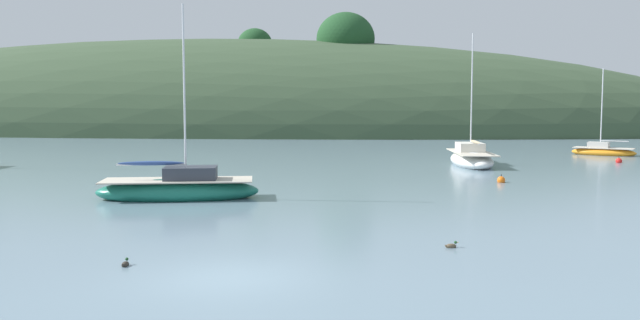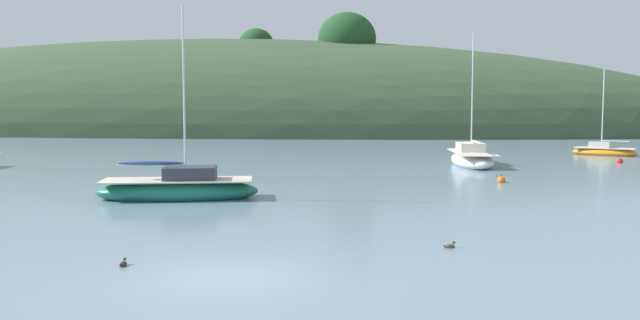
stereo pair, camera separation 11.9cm
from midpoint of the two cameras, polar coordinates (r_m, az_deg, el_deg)
The scene contains 9 objects.
ground_plane at distance 17.05m, azimuth -7.80°, elevation -9.98°, with size 400.00×400.00×0.00m, color slate.
far_shoreline_hill at distance 97.66m, azimuth -10.74°, elevation 2.46°, with size 150.00×36.00×29.70m.
sailboat_white_near at distance 46.99m, azimuth 12.98°, elevation 0.11°, with size 3.17×7.85×9.33m.
sailboat_orange_cutter at distance 30.79m, azimuth -11.94°, elevation -2.46°, with size 7.66×3.96×8.98m.
sailboat_black_sloop at distance 59.16m, azimuth 23.27°, elevation 0.70°, with size 5.24×3.70×7.26m.
mooring_buoy_outer at distance 52.24m, azimuth 24.42°, elevation -0.09°, with size 0.44×0.44×0.54m.
mooring_buoy_channel at distance 37.42m, azimuth 15.40°, elevation -1.69°, with size 0.44×0.44×0.54m.
duck_lead at distance 20.58m, azimuth 11.22°, elevation -7.26°, with size 0.42×0.28×0.24m.
duck_lone_right at distance 18.78m, azimuth -16.37°, elevation -8.56°, with size 0.21×0.43×0.24m.
Camera 2 is at (4.23, -15.92, 4.41)m, focal length 37.26 mm.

